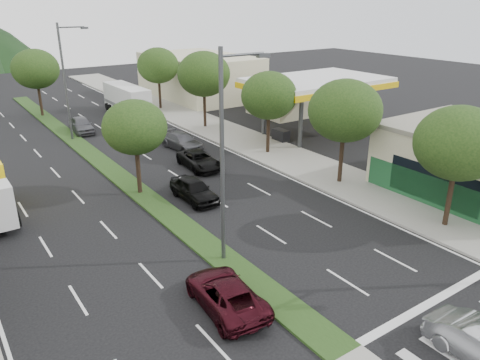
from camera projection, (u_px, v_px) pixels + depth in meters
ground at (346, 357)px, 16.52m from camera, size 160.00×160.00×0.00m
sidewalk_right at (238, 138)px, 42.29m from camera, size 5.00×90.00×0.15m
median at (91, 154)px, 37.98m from camera, size 1.60×56.00×0.12m
storefront_right at (476, 163)px, 29.93m from camera, size 9.00×10.00×4.00m
gas_canopy at (317, 85)px, 41.78m from camera, size 12.20×8.20×5.25m
bldg_right_far at (199, 76)px, 59.66m from camera, size 10.00×16.00×5.20m
tree_r_a at (459, 143)px, 24.20m from camera, size 4.60×4.60×6.63m
tree_r_b at (345, 111)px, 30.26m from camera, size 4.80×4.80×6.94m
tree_r_c at (269, 96)px, 36.50m from camera, size 4.40×4.40×6.48m
tree_r_d at (204, 74)px, 44.01m from camera, size 5.00×5.00×7.17m
tree_r_e at (158, 66)px, 51.79m from camera, size 4.60×4.60×6.71m
tree_med_near at (135, 127)px, 28.72m from camera, size 4.00×4.00×6.02m
tree_med_far at (35, 69)px, 48.46m from camera, size 4.80×4.80×6.94m
streetlight_near at (226, 149)px, 20.74m from camera, size 2.60×0.25×10.00m
streetlight_mid at (67, 77)px, 39.92m from camera, size 2.60×0.25×10.00m
suv_maroon at (226, 294)px, 18.96m from camera, size 2.52×4.75×1.27m
car_queue_a at (194, 190)px, 29.12m from camera, size 1.69×4.15×1.41m
car_queue_b at (182, 141)px, 39.17m from camera, size 2.43×4.74×1.32m
car_queue_c at (138, 132)px, 42.08m from camera, size 1.83×3.99×1.27m
car_queue_d at (199, 160)px, 34.71m from camera, size 2.33×4.57×1.24m
car_queue_e at (81, 125)px, 43.99m from camera, size 2.03×4.37×1.45m
car_queue_f at (121, 106)px, 52.53m from camera, size 2.24×4.33×1.20m
motorhome at (127, 99)px, 50.77m from camera, size 2.62×8.04×3.07m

